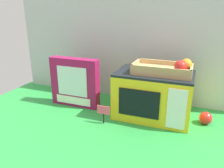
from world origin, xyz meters
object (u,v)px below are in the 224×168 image
Objects in this scene: cookie_set_box at (75,82)px; price_sign at (103,112)px; food_groups_crate at (166,69)px; loose_toy_apple at (206,118)px; toy_microwave at (153,95)px.

price_sign is (0.25, -0.15, -0.08)m from cookie_set_box.
price_sign is at bearing -149.07° from food_groups_crate.
loose_toy_apple is (0.22, 0.02, -0.25)m from food_groups_crate.
cookie_set_box is at bearing -177.35° from toy_microwave.
price_sign is (-0.22, -0.18, -0.06)m from toy_microwave.
price_sign is (-0.28, -0.17, -0.21)m from food_groups_crate.
loose_toy_apple is at bearing 5.59° from food_groups_crate.
loose_toy_apple is (0.75, 0.03, -0.12)m from cookie_set_box.
cookie_set_box is (-0.48, -0.02, 0.02)m from toy_microwave.
loose_toy_apple is (0.50, 0.19, -0.03)m from price_sign.
loose_toy_apple is at bearing 2.57° from toy_microwave.
food_groups_crate is 0.55m from cookie_set_box.
cookie_set_box reaches higher than toy_microwave.
cookie_set_box is 0.31m from price_sign.
price_sign is 1.52× the size of loose_toy_apple.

